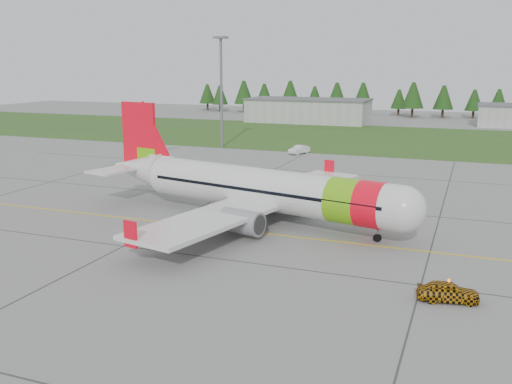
% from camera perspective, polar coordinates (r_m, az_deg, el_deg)
% --- Properties ---
extents(ground, '(320.00, 320.00, 0.00)m').
position_cam_1_polar(ground, '(44.71, 3.20, -7.59)').
color(ground, gray).
rests_on(ground, ground).
extents(aircraft, '(36.82, 34.53, 11.29)m').
position_cam_1_polar(aircraft, '(56.97, 0.33, 0.29)').
color(aircraft, silver).
rests_on(aircraft, ground).
extents(follow_me_car, '(1.67, 1.86, 4.03)m').
position_cam_1_polar(follow_me_car, '(40.09, 18.79, -7.65)').
color(follow_me_car, orange).
rests_on(follow_me_car, ground).
extents(service_van, '(2.02, 1.97, 4.52)m').
position_cam_1_polar(service_van, '(100.70, 4.34, 5.11)').
color(service_van, silver).
rests_on(service_van, ground).
extents(grass_strip, '(320.00, 50.00, 0.03)m').
position_cam_1_polar(grass_strip, '(123.59, 15.09, 5.06)').
color(grass_strip, '#30561E').
rests_on(grass_strip, ground).
extents(taxi_guideline, '(120.00, 0.25, 0.02)m').
position_cam_1_polar(taxi_guideline, '(51.98, 5.94, -4.70)').
color(taxi_guideline, gold).
rests_on(taxi_guideline, ground).
extents(hangar_west, '(32.00, 14.00, 6.00)m').
position_cam_1_polar(hangar_west, '(156.43, 5.25, 8.06)').
color(hangar_west, '#A8A8A3').
rests_on(hangar_west, ground).
extents(floodlight_mast, '(0.50, 0.50, 20.00)m').
position_cam_1_polar(floodlight_mast, '(107.84, -3.48, 9.75)').
color(floodlight_mast, slate).
rests_on(floodlight_mast, ground).
extents(treeline, '(160.00, 8.00, 10.00)m').
position_cam_1_polar(treeline, '(178.72, 17.20, 8.77)').
color(treeline, '#1C3F14').
rests_on(treeline, ground).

